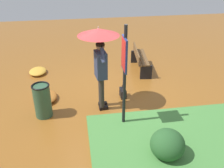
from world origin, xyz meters
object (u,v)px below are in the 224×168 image
(info_sign_post, at_px, (124,66))
(person_with_umbrella, at_px, (99,48))
(handbag, at_px, (123,93))
(park_bench, at_px, (140,59))
(trash_bin, at_px, (42,101))

(info_sign_post, bearing_deg, person_with_umbrella, 27.28)
(info_sign_post, bearing_deg, handbag, -10.79)
(info_sign_post, bearing_deg, park_bench, -21.55)
(person_with_umbrella, bearing_deg, trash_bin, 98.69)
(park_bench, distance_m, trash_bin, 3.61)
(handbag, bearing_deg, info_sign_post, 169.21)
(person_with_umbrella, xyz_separation_m, info_sign_post, (-0.81, -0.42, -0.11))
(handbag, distance_m, trash_bin, 2.13)
(info_sign_post, xyz_separation_m, trash_bin, (0.60, 1.81, -1.03))
(trash_bin, bearing_deg, person_with_umbrella, -81.31)
(person_with_umbrella, distance_m, trash_bin, 1.81)
(person_with_umbrella, relative_size, handbag, 5.53)
(person_with_umbrella, height_order, info_sign_post, info_sign_post)
(person_with_umbrella, height_order, park_bench, person_with_umbrella)
(info_sign_post, bearing_deg, trash_bin, 71.74)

